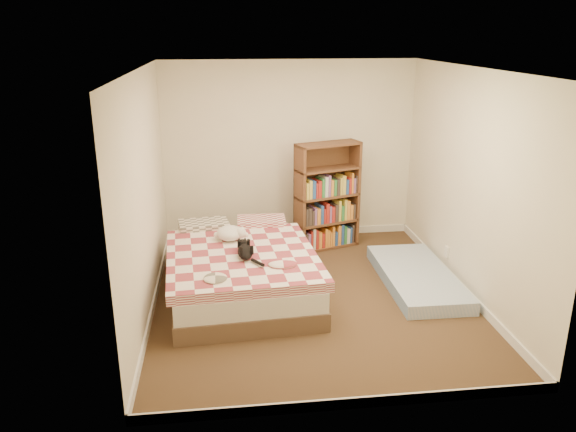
{
  "coord_description": "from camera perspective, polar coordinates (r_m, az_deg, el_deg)",
  "views": [
    {
      "loc": [
        -0.96,
        -5.66,
        2.87
      ],
      "look_at": [
        -0.23,
        0.3,
        0.87
      ],
      "focal_mm": 35.0,
      "sensor_mm": 36.0,
      "label": 1
    }
  ],
  "objects": [
    {
      "name": "white_dog",
      "position": [
        6.58,
        -5.87,
        -1.76
      ],
      "size": [
        0.41,
        0.43,
        0.16
      ],
      "rotation": [
        0.0,
        0.0,
        0.38
      ],
      "color": "white",
      "rests_on": "bed"
    },
    {
      "name": "bed",
      "position": [
        6.48,
        -4.84,
        -5.33
      ],
      "size": [
        1.74,
        2.31,
        0.59
      ],
      "rotation": [
        0.0,
        0.0,
        0.07
      ],
      "color": "brown",
      "rests_on": "room"
    },
    {
      "name": "floor_mattress",
      "position": [
        6.87,
        12.96,
        -6.08
      ],
      "size": [
        0.8,
        1.74,
        0.16
      ],
      "primitive_type": "cube",
      "rotation": [
        0.0,
        0.0,
        -0.01
      ],
      "color": "#7EA3D3",
      "rests_on": "room"
    },
    {
      "name": "bookshelf",
      "position": [
        7.68,
        3.94,
        0.73
      ],
      "size": [
        0.97,
        0.56,
        1.46
      ],
      "rotation": [
        0.0,
        0.0,
        0.32
      ],
      "color": "#502E1B",
      "rests_on": "room"
    },
    {
      "name": "room",
      "position": [
        5.98,
        2.54,
        2.15
      ],
      "size": [
        3.51,
        4.01,
        2.51
      ],
      "color": "#402D1B",
      "rests_on": "ground"
    },
    {
      "name": "black_cat",
      "position": [
        6.12,
        -4.36,
        -3.51
      ],
      "size": [
        0.22,
        0.62,
        0.14
      ],
      "rotation": [
        0.0,
        0.0,
        0.09
      ],
      "color": "black",
      "rests_on": "bed"
    }
  ]
}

